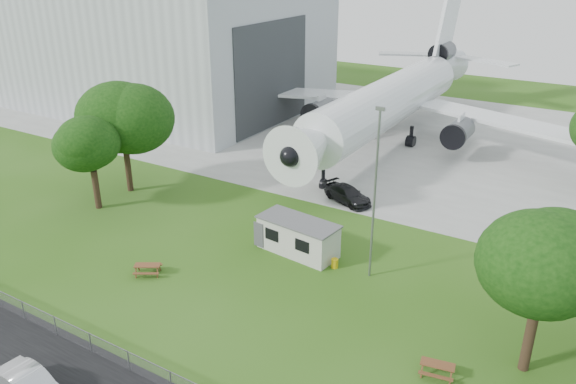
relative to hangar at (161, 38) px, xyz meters
The scene contains 14 objects.
ground 53.16m from the hangar, 43.47° to the right, with size 160.00×160.00×0.00m, color #477227.
concrete_apron 39.17m from the hangar, ahead, with size 120.00×46.00×0.03m, color #B7B7B2.
hangar is the anchor object (origin of this frame).
airliner 36.21m from the hangar, ahead, with size 46.36×47.73×17.69m.
site_cabin 50.51m from the hangar, 36.26° to the right, with size 6.88×3.39×2.62m.
picnic_west 50.81m from the hangar, 49.01° to the right, with size 1.80×1.50×0.76m, color brown, non-canonical shape.
picnic_east 65.69m from the hangar, 34.92° to the right, with size 1.80×1.50×0.76m, color brown, non-canonical shape.
fence 60.00m from the hangar, 50.15° to the right, with size 58.00×0.04×1.30m, color gray.
lamp_mast 55.06m from the hangar, 32.84° to the right, with size 0.16×0.16×12.00m, color slate.
tree_west_big 34.40m from the hangar, 53.18° to the right, with size 8.38×8.38×10.79m.
tree_west_small 38.23m from the hangar, 56.46° to the right, with size 6.25×6.25×9.11m.
tree_east_front 66.72m from the hangar, 30.91° to the right, with size 6.40×6.40×9.80m.
car_ne_hatch 62.01m from the hangar, 22.67° to the right, with size 1.57×3.91×1.33m, color silver.
car_apron_van 44.67m from the hangar, 26.01° to the right, with size 2.05×5.03×1.46m, color black.
Camera 1 is at (20.83, -25.69, 20.95)m, focal length 35.00 mm.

